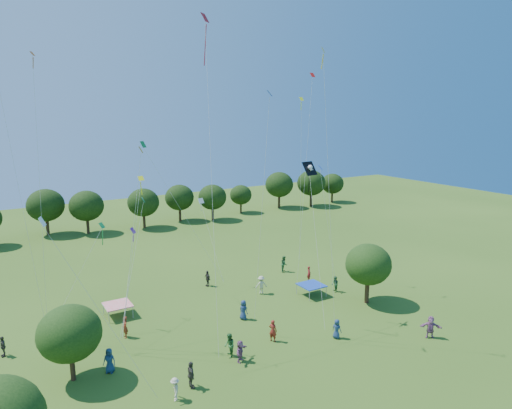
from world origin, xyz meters
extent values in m
cylinder|color=#422B19|center=(-12.18, 17.00, 0.79)|extent=(0.32, 0.32, 1.57)
ellipsoid|color=#1F3D11|center=(-12.18, 17.00, 3.30)|extent=(4.06, 4.06, 3.65)
cylinder|color=#422B19|center=(13.24, 16.22, 0.97)|extent=(0.40, 0.40, 1.94)
ellipsoid|color=#1F3D11|center=(13.24, 16.22, 3.70)|extent=(4.16, 4.16, 3.74)
cylinder|color=#422B19|center=(-8.83, 57.29, 1.07)|extent=(0.44, 0.44, 2.14)
ellipsoid|color=black|center=(-8.83, 57.29, 4.33)|extent=(5.14, 5.14, 4.63)
cylinder|color=#422B19|center=(-3.73, 55.12, 1.01)|extent=(0.42, 0.42, 2.03)
ellipsoid|color=black|center=(-3.73, 55.12, 4.09)|extent=(4.86, 4.86, 4.37)
cylinder|color=#422B19|center=(4.25, 54.00, 0.98)|extent=(0.40, 0.40, 1.96)
ellipsoid|color=black|center=(4.25, 54.00, 3.96)|extent=(4.71, 4.71, 4.24)
cylinder|color=#422B19|center=(10.62, 55.53, 0.96)|extent=(0.39, 0.39, 1.91)
ellipsoid|color=black|center=(10.62, 55.53, 3.87)|extent=(4.59, 4.59, 4.13)
cylinder|color=#422B19|center=(15.42, 53.36, 0.94)|extent=(0.39, 0.39, 1.89)
ellipsoid|color=black|center=(15.42, 53.36, 3.82)|extent=(4.54, 4.54, 4.08)
cylinder|color=#422B19|center=(22.08, 55.90, 0.79)|extent=(0.33, 0.33, 1.58)
ellipsoid|color=black|center=(22.08, 55.90, 3.20)|extent=(3.80, 3.80, 3.42)
cylinder|color=#422B19|center=(30.27, 56.13, 1.07)|extent=(0.44, 0.44, 2.13)
ellipsoid|color=black|center=(30.27, 56.13, 4.31)|extent=(5.12, 5.12, 4.61)
cylinder|color=#422B19|center=(36.10, 54.14, 1.09)|extent=(0.45, 0.45, 2.18)
ellipsoid|color=black|center=(36.10, 54.14, 4.41)|extent=(5.24, 5.24, 4.72)
cylinder|color=#422B19|center=(42.14, 55.19, 0.91)|extent=(0.37, 0.37, 1.81)
ellipsoid|color=black|center=(42.14, 55.19, 3.66)|extent=(4.35, 4.35, 3.91)
cube|color=red|center=(-7.16, 25.13, 1.05)|extent=(2.20, 2.20, 0.08)
cylinder|color=#999999|center=(-8.16, 24.13, 0.55)|extent=(0.05, 0.05, 1.10)
cylinder|color=#999999|center=(-6.16, 24.13, 0.55)|extent=(0.05, 0.05, 1.10)
cylinder|color=#999999|center=(-8.16, 26.13, 0.55)|extent=(0.05, 0.05, 1.10)
cylinder|color=#999999|center=(-6.16, 26.13, 0.55)|extent=(0.05, 0.05, 1.10)
cube|color=#193FA4|center=(9.90, 20.18, 1.05)|extent=(2.20, 2.20, 0.08)
cylinder|color=#999999|center=(8.90, 19.18, 0.55)|extent=(0.05, 0.05, 1.10)
cylinder|color=#999999|center=(10.90, 19.18, 0.55)|extent=(0.05, 0.05, 1.10)
cylinder|color=#999999|center=(8.90, 21.18, 0.55)|extent=(0.05, 0.05, 1.10)
cylinder|color=#999999|center=(10.90, 21.18, 0.55)|extent=(0.05, 0.05, 1.10)
imported|color=navy|center=(6.36, 12.44, 0.77)|extent=(0.67, 0.86, 1.54)
imported|color=maroon|center=(1.86, 14.59, 0.87)|extent=(0.70, 0.77, 1.74)
imported|color=#22512B|center=(11.45, 27.04, 0.89)|extent=(0.92, 0.98, 1.78)
imported|color=#B5B091|center=(-13.38, 21.15, 0.90)|extent=(0.77, 1.27, 1.81)
imported|color=#3E3531|center=(2.39, 27.50, 0.82)|extent=(0.56, 1.01, 1.63)
imported|color=#824C74|center=(-1.69, 13.33, 0.79)|extent=(1.49, 1.30, 1.58)
imported|color=navy|center=(1.78, 19.04, 0.85)|extent=(0.69, 0.94, 1.70)
imported|color=maroon|center=(-7.67, 21.01, 0.86)|extent=(0.42, 0.65, 1.71)
imported|color=#2B652B|center=(-2.05, 14.27, 0.88)|extent=(0.69, 0.96, 1.76)
imported|color=#B7B392|center=(-7.24, 11.50, 0.74)|extent=(0.69, 1.05, 1.48)
imported|color=#3C3830|center=(-15.95, 22.71, 0.77)|extent=(0.52, 0.95, 1.54)
imported|color=#945686|center=(12.67, 8.76, 0.88)|extent=(1.62, 1.54, 1.77)
imported|color=navy|center=(-9.90, 16.68, 0.86)|extent=(0.96, 0.86, 1.72)
imported|color=maroon|center=(12.06, 23.38, 0.80)|extent=(0.53, 0.68, 1.59)
imported|color=#255730|center=(12.42, 19.70, 0.79)|extent=(0.70, 0.88, 1.58)
imported|color=#B7B492|center=(6.02, 23.05, 0.89)|extent=(1.26, 0.80, 1.78)
imported|color=#3F3B33|center=(-5.90, 12.18, 0.90)|extent=(0.57, 1.10, 1.81)
cube|color=black|center=(6.79, 16.87, 12.77)|extent=(1.35, 0.92, 1.06)
cube|color=black|center=(6.79, 16.92, 11.40)|extent=(0.19, 0.26, 1.18)
sphere|color=white|center=(6.79, 16.81, 12.87)|extent=(0.39, 0.39, 0.39)
cylinder|color=white|center=(6.79, 16.81, 12.59)|extent=(0.27, 0.54, 0.35)
cylinder|color=white|center=(6.79, 16.81, 12.59)|extent=(0.27, 0.54, 0.35)
cylinder|color=beige|center=(5.82, 14.46, 6.78)|extent=(1.96, 4.84, 10.96)
cube|color=red|center=(-0.39, 20.83, 24.23)|extent=(0.86, 0.82, 0.69)
cube|color=red|center=(-0.39, 20.88, 22.23)|extent=(0.11, 0.64, 2.94)
cylinder|color=beige|center=(-2.06, 16.69, 12.60)|extent=(3.37, 8.28, 22.60)
cube|color=#BB4E0B|center=(-12.13, 23.95, 21.23)|extent=(0.40, 0.45, 0.31)
cube|color=#BB4E0B|center=(-12.13, 24.00, 20.61)|extent=(0.11, 0.18, 0.75)
cylinder|color=beige|center=(-12.52, 23.60, 11.19)|extent=(0.80, 0.72, 19.77)
cube|color=yellow|center=(5.03, 13.38, 21.43)|extent=(0.45, 0.43, 0.37)
cube|color=yellow|center=(5.03, 13.43, 20.67)|extent=(0.08, 0.23, 0.97)
cylinder|color=beige|center=(5.67, 13.03, 11.28)|extent=(1.31, 0.73, 19.96)
cube|color=#FFFC16|center=(-6.46, 18.90, 12.69)|extent=(0.41, 0.30, 0.30)
cube|color=#FFFC16|center=(-6.46, 18.95, 11.97)|extent=(0.18, 0.20, 0.95)
cylinder|color=beige|center=(-7.43, 18.87, 6.92)|extent=(1.97, 0.09, 11.24)
cube|color=green|center=(-8.29, 23.84, 8.48)|extent=(0.57, 0.60, 0.43)
cube|color=green|center=(-8.29, 23.89, 7.48)|extent=(0.09, 0.30, 1.31)
cylinder|color=beige|center=(-10.37, 23.60, 4.78)|extent=(4.17, 0.49, 6.97)
cube|color=blue|center=(10.28, 19.80, 12.36)|extent=(0.64, 0.67, 0.44)
cylinder|color=beige|center=(10.92, 19.20, 6.71)|extent=(1.31, 1.23, 10.83)
cube|color=#73178C|center=(-5.66, 24.55, 7.54)|extent=(0.61, 0.65, 0.48)
cube|color=#73178C|center=(-5.66, 24.60, 6.87)|extent=(0.08, 0.16, 0.63)
cylinder|color=beige|center=(-7.12, 21.45, 4.30)|extent=(2.95, 6.23, 6.02)
cube|color=white|center=(-13.68, 11.19, 12.06)|extent=(0.39, 0.54, 0.45)
cylinder|color=beige|center=(-11.18, 10.81, 6.58)|extent=(5.02, 0.77, 10.56)
cube|color=#0ECADA|center=(-5.57, 21.54, 10.64)|extent=(0.26, 0.41, 0.34)
cylinder|color=beige|center=(-7.12, 20.03, 5.89)|extent=(3.14, 3.05, 9.19)
cube|color=red|center=(10.96, 22.15, 20.61)|extent=(0.53, 0.39, 0.40)
cylinder|color=beige|center=(9.68, 21.31, 10.85)|extent=(2.57, 1.69, 19.11)
cube|color=orange|center=(-6.67, 17.90, 14.77)|extent=(0.43, 0.57, 0.45)
cylinder|color=beige|center=(-7.59, 18.20, 7.93)|extent=(1.85, 0.62, 13.26)
cube|color=#E9FD16|center=(11.44, 24.42, 18.52)|extent=(0.45, 0.32, 0.35)
cube|color=#E9FD16|center=(11.44, 24.47, 17.84)|extent=(0.16, 0.19, 0.82)
cylinder|color=beige|center=(12.10, 25.17, 9.82)|extent=(1.34, 1.52, 17.05)
cube|color=#167A2F|center=(-3.72, 26.89, 14.50)|extent=(0.67, 0.66, 0.56)
cylinder|color=beige|center=(-0.43, 25.80, 7.77)|extent=(6.60, 2.20, 12.95)
cube|color=blue|center=(2.12, 15.64, 18.55)|extent=(0.58, 0.66, 0.43)
cylinder|color=beige|center=(1.65, 15.93, 9.81)|extent=(0.95, 0.60, 17.03)
cylinder|color=beige|center=(-13.76, 23.72, 10.84)|extent=(1.52, 0.63, 19.08)
cube|color=silver|center=(2.31, 28.44, 8.64)|extent=(0.60, 0.39, 0.49)
cube|color=silver|center=(2.31, 28.49, 7.95)|extent=(0.14, 0.16, 0.66)
cylinder|color=beige|center=(2.51, 26.48, 4.85)|extent=(0.40, 3.93, 7.11)
camera|label=1|loc=(-15.83, -12.35, 17.20)|focal=32.00mm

